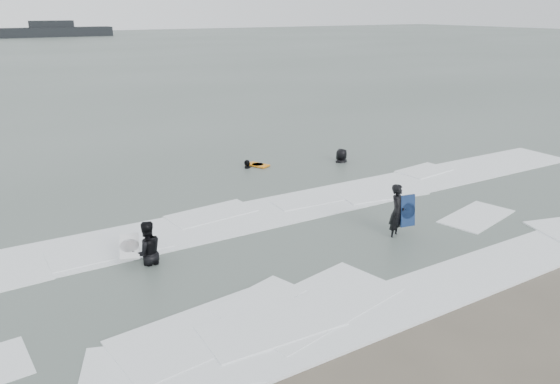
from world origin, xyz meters
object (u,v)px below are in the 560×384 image
surfer_right_far (341,163)px  vessel_horizon (52,31)px  surfer_wading (148,265)px  surfer_right_near (248,169)px  surfer_centre (395,237)px

surfer_right_far → vessel_horizon: size_ratio=0.07×
surfer_wading → surfer_right_far: (10.54, 5.40, 0.00)m
surfer_right_near → vessel_horizon: vessel_horizon is taller
surfer_centre → surfer_right_far: (3.58, 7.43, 0.00)m
surfer_centre → surfer_right_near: surfer_centre is taller
surfer_right_near → surfer_centre: bearing=59.4°
surfer_centre → surfer_right_near: size_ratio=1.09×
surfer_centre → surfer_right_far: bearing=35.4°
surfer_right_far → surfer_centre: bearing=56.3°
surfer_wading → surfer_right_near: surfer_wading is taller
surfer_right_far → surfer_wading: bearing=19.2°
surfer_wading → surfer_right_near: size_ratio=1.16×
surfer_wading → surfer_right_near: bearing=-134.6°
surfer_centre → surfer_wading: 7.25m
surfer_wading → vessel_horizon: bearing=-98.7°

